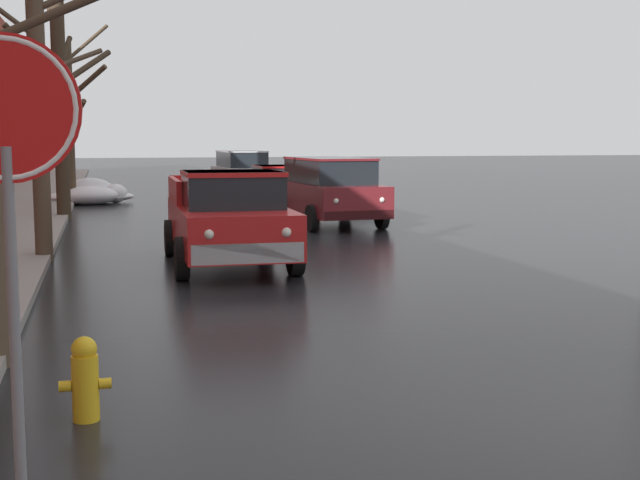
% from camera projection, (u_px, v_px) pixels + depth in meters
% --- Properties ---
extents(ground_plane, '(200.00, 200.00, 0.00)m').
position_uv_depth(ground_plane, '(629.00, 444.00, 6.39)').
color(ground_plane, black).
extents(left_sidewalk_slab, '(3.23, 80.00, 0.14)m').
position_uv_depth(left_sidewalk_slab, '(2.00, 224.00, 22.07)').
color(left_sidewalk_slab, gray).
rests_on(left_sidewalk_slab, ground).
extents(snow_bank_near_corner_left, '(3.18, 1.39, 0.69)m').
position_uv_depth(snow_bank_near_corner_left, '(93.00, 196.00, 30.33)').
color(snow_bank_near_corner_left, white).
rests_on(snow_bank_near_corner_left, ground).
extents(snow_bank_mid_block_left, '(2.00, 1.28, 0.65)m').
position_uv_depth(snow_bank_mid_block_left, '(88.00, 196.00, 29.48)').
color(snow_bank_mid_block_left, white).
rests_on(snow_bank_mid_block_left, ground).
extents(snow_bank_near_corner_right, '(1.66, 1.02, 0.73)m').
position_uv_depth(snow_bank_near_corner_right, '(364.00, 201.00, 26.68)').
color(snow_bank_near_corner_right, white).
rests_on(snow_bank_near_corner_right, ground).
extents(snow_bank_along_right_kerb, '(1.73, 1.00, 0.89)m').
position_uv_depth(snow_bank_along_right_kerb, '(91.00, 190.00, 30.83)').
color(snow_bank_along_right_kerb, white).
rests_on(snow_bank_along_right_kerb, ground).
extents(bare_tree_second_along_sidewalk, '(2.66, 1.29, 7.13)m').
position_uv_depth(bare_tree_second_along_sidewalk, '(38.00, 67.00, 15.49)').
color(bare_tree_second_along_sidewalk, '#4C3D2D').
rests_on(bare_tree_second_along_sidewalk, ground).
extents(bare_tree_mid_block, '(2.91, 2.89, 7.43)m').
position_uv_depth(bare_tree_mid_block, '(60.00, 83.00, 23.88)').
color(bare_tree_mid_block, '#382B1E').
rests_on(bare_tree_mid_block, ground).
extents(bare_tree_far_down_block, '(1.69, 2.81, 6.42)m').
position_uv_depth(bare_tree_far_down_block, '(70.00, 119.00, 29.03)').
color(bare_tree_far_down_block, '#423323').
rests_on(bare_tree_far_down_block, ground).
extents(pickup_truck_red_approaching_near_lane, '(2.19, 5.06, 1.76)m').
position_uv_depth(pickup_truck_red_approaching_near_lane, '(228.00, 218.00, 15.25)').
color(pickup_truck_red_approaching_near_lane, red).
rests_on(pickup_truck_red_approaching_near_lane, ground).
extents(suv_maroon_parked_kerbside_close, '(2.32, 4.58, 1.82)m').
position_uv_depth(suv_maroon_parked_kerbside_close, '(329.00, 189.00, 22.47)').
color(suv_maroon_parked_kerbside_close, maroon).
rests_on(suv_maroon_parked_kerbside_close, ground).
extents(sedan_red_parked_kerbside_mid, '(2.03, 4.19, 1.42)m').
position_uv_depth(sedan_red_parked_kerbside_mid, '(280.00, 185.00, 28.26)').
color(sedan_red_parked_kerbside_mid, red).
rests_on(sedan_red_parked_kerbside_mid, ground).
extents(suv_silver_parked_far_down_block, '(2.25, 4.46, 1.82)m').
position_uv_depth(suv_silver_parked_far_down_block, '(242.00, 171.00, 35.23)').
color(suv_silver_parked_far_down_block, '#B7B7BC').
rests_on(suv_silver_parked_far_down_block, ground).
extents(fire_hydrant, '(0.42, 0.22, 0.71)m').
position_uv_depth(fire_hydrant, '(85.00, 378.00, 6.88)').
color(fire_hydrant, gold).
rests_on(fire_hydrant, ground).
extents(stop_sign_at_corner, '(0.76, 0.09, 2.85)m').
position_uv_depth(stop_sign_at_corner, '(7.00, 160.00, 4.25)').
color(stop_sign_at_corner, slate).
rests_on(stop_sign_at_corner, ground).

